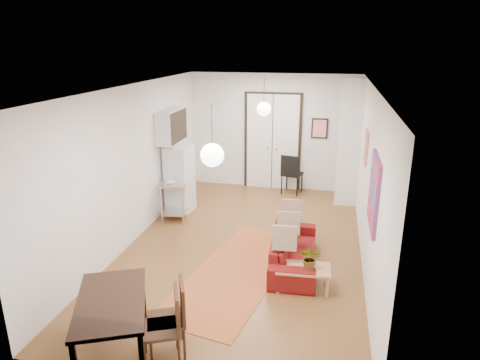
% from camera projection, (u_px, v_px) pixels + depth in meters
% --- Properties ---
extents(floor, '(7.00, 7.00, 0.00)m').
position_uv_depth(floor, '(244.00, 246.00, 7.94)').
color(floor, brown).
rests_on(floor, ground).
extents(ceiling, '(4.20, 7.00, 0.02)m').
position_uv_depth(ceiling, '(245.00, 87.00, 7.05)').
color(ceiling, silver).
rests_on(ceiling, wall_back).
extents(wall_back, '(4.20, 0.02, 2.90)m').
position_uv_depth(wall_back, '(273.00, 132.00, 10.74)').
color(wall_back, silver).
rests_on(wall_back, floor).
extents(wall_front, '(4.20, 0.02, 2.90)m').
position_uv_depth(wall_front, '(172.00, 270.00, 4.24)').
color(wall_front, silver).
rests_on(wall_front, floor).
extents(wall_left, '(0.02, 7.00, 2.90)m').
position_uv_depth(wall_left, '(134.00, 164.00, 7.92)').
color(wall_left, silver).
rests_on(wall_left, floor).
extents(wall_right, '(0.02, 7.00, 2.90)m').
position_uv_depth(wall_right, '(369.00, 179.00, 7.06)').
color(wall_right, silver).
rests_on(wall_right, floor).
extents(double_doors, '(1.44, 0.06, 2.50)m').
position_uv_depth(double_doors, '(272.00, 142.00, 10.78)').
color(double_doors, white).
rests_on(double_doors, wall_back).
extents(stub_partition, '(0.50, 0.10, 2.90)m').
position_uv_depth(stub_partition, '(349.00, 144.00, 9.48)').
color(stub_partition, silver).
rests_on(stub_partition, floor).
extents(wall_cabinet, '(0.35, 1.00, 0.70)m').
position_uv_depth(wall_cabinet, '(171.00, 126.00, 9.14)').
color(wall_cabinet, silver).
rests_on(wall_cabinet, wall_left).
extents(painting_popart, '(0.05, 1.00, 1.00)m').
position_uv_depth(painting_popart, '(374.00, 192.00, 5.84)').
color(painting_popart, red).
rests_on(painting_popart, wall_right).
extents(painting_abstract, '(0.05, 0.50, 0.60)m').
position_uv_depth(painting_abstract, '(366.00, 147.00, 7.70)').
color(painting_abstract, '#F1E5C9').
rests_on(painting_abstract, wall_right).
extents(poster_back, '(0.40, 0.03, 0.50)m').
position_uv_depth(poster_back, '(320.00, 128.00, 10.44)').
color(poster_back, red).
rests_on(poster_back, wall_back).
extents(print_left, '(0.03, 0.44, 0.54)m').
position_uv_depth(print_left, '(173.00, 119.00, 9.62)').
color(print_left, olive).
rests_on(print_left, wall_left).
extents(pendant_back, '(0.30, 0.30, 0.80)m').
position_uv_depth(pendant_back, '(264.00, 109.00, 9.10)').
color(pendant_back, white).
rests_on(pendant_back, ceiling).
extents(pendant_front, '(0.30, 0.30, 0.80)m').
position_uv_depth(pendant_front, '(212.00, 155.00, 5.39)').
color(pendant_front, white).
rests_on(pendant_front, ceiling).
extents(kilim_rug, '(1.92, 3.62, 0.01)m').
position_uv_depth(kilim_rug, '(238.00, 271.00, 7.06)').
color(kilim_rug, '#BE672F').
rests_on(kilim_rug, floor).
extents(sofa, '(0.83, 1.91, 0.55)m').
position_uv_depth(sofa, '(294.00, 250.00, 7.19)').
color(sofa, maroon).
rests_on(sofa, floor).
extents(coffee_table, '(0.84, 0.50, 0.36)m').
position_uv_depth(coffee_table, '(303.00, 270.00, 6.47)').
color(coffee_table, tan).
rests_on(coffee_table, floor).
extents(potted_plant, '(0.29, 0.33, 0.35)m').
position_uv_depth(potted_plant, '(311.00, 258.00, 6.38)').
color(potted_plant, '#34602B').
rests_on(potted_plant, coffee_table).
extents(kitchen_counter, '(0.67, 1.11, 0.81)m').
position_uv_depth(kitchen_counter, '(177.00, 192.00, 9.26)').
color(kitchen_counter, silver).
rests_on(kitchen_counter, floor).
extents(bowl, '(0.21, 0.21, 0.05)m').
position_uv_depth(bowl, '(171.00, 182.00, 8.88)').
color(bowl, beige).
rests_on(bowl, kitchen_counter).
extents(soap_bottle, '(0.09, 0.09, 0.17)m').
position_uv_depth(soap_bottle, '(180.00, 172.00, 9.38)').
color(soap_bottle, teal).
rests_on(soap_bottle, kitchen_counter).
extents(fridge, '(0.59, 0.59, 1.48)m').
position_uv_depth(fridge, '(180.00, 179.00, 9.38)').
color(fridge, silver).
rests_on(fridge, floor).
extents(dining_table, '(1.26, 1.56, 0.75)m').
position_uv_depth(dining_table, '(111.00, 306.00, 4.99)').
color(dining_table, black).
rests_on(dining_table, floor).
extents(dining_chair_near, '(0.58, 0.69, 0.93)m').
position_uv_depth(dining_chair_near, '(169.00, 309.00, 5.16)').
color(dining_chair_near, '#321A10').
rests_on(dining_chair_near, floor).
extents(dining_chair_far, '(0.58, 0.69, 0.93)m').
position_uv_depth(dining_chair_far, '(163.00, 317.00, 5.00)').
color(dining_chair_far, '#321A10').
rests_on(dining_chair_far, floor).
extents(black_side_chair, '(0.55, 0.55, 1.00)m').
position_uv_depth(black_side_chair, '(293.00, 169.00, 10.66)').
color(black_side_chair, black).
rests_on(black_side_chair, floor).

